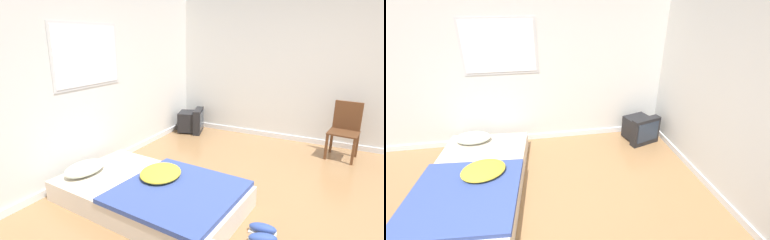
% 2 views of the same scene
% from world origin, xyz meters
% --- Properties ---
extents(wall_back, '(7.38, 0.08, 2.60)m').
position_xyz_m(wall_back, '(-0.00, 2.63, 1.29)').
color(wall_back, silver).
rests_on(wall_back, ground_plane).
extents(mattress_bed, '(1.34, 2.16, 0.38)m').
position_xyz_m(mattress_bed, '(-0.49, 1.40, 0.15)').
color(mattress_bed, beige).
rests_on(mattress_bed, ground_plane).
extents(crt_tv, '(0.57, 0.56, 0.46)m').
position_xyz_m(crt_tv, '(2.07, 2.24, 0.22)').
color(crt_tv, black).
rests_on(crt_tv, ground_plane).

